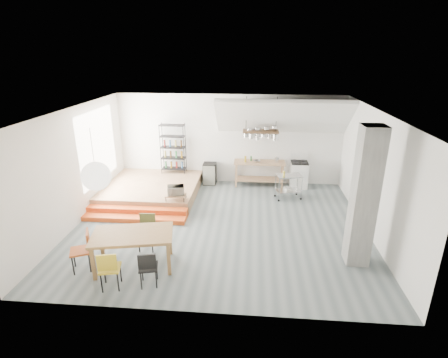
# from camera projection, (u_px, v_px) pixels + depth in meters

# --- Properties ---
(floor) EXTENTS (8.00, 8.00, 0.00)m
(floor) POSITION_uv_depth(u_px,v_px,m) (220.00, 225.00, 9.81)
(floor) COLOR #576264
(floor) RESTS_ON ground
(wall_back) EXTENTS (8.00, 0.04, 3.20)m
(wall_back) POSITION_uv_depth(u_px,v_px,m) (229.00, 140.00, 12.53)
(wall_back) COLOR silver
(wall_back) RESTS_ON ground
(wall_left) EXTENTS (0.04, 7.00, 3.20)m
(wall_left) POSITION_uv_depth(u_px,v_px,m) (75.00, 167.00, 9.58)
(wall_left) COLOR silver
(wall_left) RESTS_ON ground
(wall_right) EXTENTS (0.04, 7.00, 3.20)m
(wall_right) POSITION_uv_depth(u_px,v_px,m) (375.00, 176.00, 8.94)
(wall_right) COLOR silver
(wall_right) RESTS_ON ground
(ceiling) EXTENTS (8.00, 7.00, 0.02)m
(ceiling) POSITION_uv_depth(u_px,v_px,m) (220.00, 111.00, 8.70)
(ceiling) COLOR white
(ceiling) RESTS_ON wall_back
(slope_ceiling) EXTENTS (4.40, 1.44, 1.32)m
(slope_ceiling) POSITION_uv_depth(u_px,v_px,m) (283.00, 117.00, 11.49)
(slope_ceiling) COLOR white
(slope_ceiling) RESTS_ON wall_back
(window_pane) EXTENTS (0.02, 2.50, 2.20)m
(window_pane) POSITION_uv_depth(u_px,v_px,m) (98.00, 146.00, 10.91)
(window_pane) COLOR white
(window_pane) RESTS_ON wall_left
(platform) EXTENTS (3.00, 3.00, 0.40)m
(platform) POSITION_uv_depth(u_px,v_px,m) (152.00, 189.00, 11.81)
(platform) COLOR #956B4A
(platform) RESTS_ON ground
(step_lower) EXTENTS (3.00, 0.35, 0.13)m
(step_lower) POSITION_uv_depth(u_px,v_px,m) (134.00, 219.00, 10.04)
(step_lower) COLOR #D54C19
(step_lower) RESTS_ON ground
(step_upper) EXTENTS (3.00, 0.35, 0.27)m
(step_upper) POSITION_uv_depth(u_px,v_px,m) (138.00, 211.00, 10.34)
(step_upper) COLOR #D54C19
(step_upper) RESTS_ON ground
(concrete_column) EXTENTS (0.50, 0.50, 3.20)m
(concrete_column) POSITION_uv_depth(u_px,v_px,m) (364.00, 198.00, 7.59)
(concrete_column) COLOR slate
(concrete_column) RESTS_ON ground
(kitchen_counter) EXTENTS (1.80, 0.60, 0.91)m
(kitchen_counter) POSITION_uv_depth(u_px,v_px,m) (259.00, 169.00, 12.45)
(kitchen_counter) COLOR #956B4A
(kitchen_counter) RESTS_ON ground
(stove) EXTENTS (0.60, 0.60, 1.18)m
(stove) POSITION_uv_depth(u_px,v_px,m) (299.00, 174.00, 12.39)
(stove) COLOR white
(stove) RESTS_ON ground
(pot_rack) EXTENTS (1.20, 0.50, 1.43)m
(pot_rack) POSITION_uv_depth(u_px,v_px,m) (261.00, 133.00, 11.77)
(pot_rack) COLOR #3F2819
(pot_rack) RESTS_ON ceiling
(wire_shelving) EXTENTS (0.88, 0.38, 1.80)m
(wire_shelving) POSITION_uv_depth(u_px,v_px,m) (173.00, 148.00, 12.50)
(wire_shelving) COLOR black
(wire_shelving) RESTS_ON platform
(microwave_shelf) EXTENTS (0.60, 0.40, 0.16)m
(microwave_shelf) POSITION_uv_depth(u_px,v_px,m) (176.00, 195.00, 10.44)
(microwave_shelf) COLOR #956B4A
(microwave_shelf) RESTS_ON platform
(paper_lantern) EXTENTS (0.60, 0.60, 0.60)m
(paper_lantern) POSITION_uv_depth(u_px,v_px,m) (96.00, 176.00, 7.13)
(paper_lantern) COLOR white
(paper_lantern) RESTS_ON ceiling
(dining_table) EXTENTS (1.91, 1.31, 0.83)m
(dining_table) POSITION_uv_depth(u_px,v_px,m) (133.00, 237.00, 7.70)
(dining_table) COLOR brown
(dining_table) RESTS_ON ground
(chair_mustard) EXTENTS (0.48, 0.48, 0.89)m
(chair_mustard) POSITION_uv_depth(u_px,v_px,m) (109.00, 267.00, 7.00)
(chair_mustard) COLOR gold
(chair_mustard) RESTS_ON ground
(chair_black) EXTENTS (0.45, 0.45, 0.83)m
(chair_black) POSITION_uv_depth(u_px,v_px,m) (148.00, 266.00, 7.10)
(chair_black) COLOR black
(chair_black) RESTS_ON ground
(chair_olive) EXTENTS (0.42, 0.42, 0.88)m
(chair_olive) POSITION_uv_depth(u_px,v_px,m) (147.00, 228.00, 8.53)
(chair_olive) COLOR brown
(chair_olive) RESTS_ON ground
(chair_red) EXTENTS (0.56, 0.56, 0.93)m
(chair_red) POSITION_uv_depth(u_px,v_px,m) (83.00, 247.00, 7.66)
(chair_red) COLOR #AB4718
(chair_red) RESTS_ON ground
(rolling_cart) EXTENTS (0.90, 0.64, 0.81)m
(rolling_cart) POSITION_uv_depth(u_px,v_px,m) (289.00, 183.00, 11.40)
(rolling_cart) COLOR silver
(rolling_cart) RESTS_ON ground
(mini_fridge) EXTENTS (0.46, 0.46, 0.78)m
(mini_fridge) POSITION_uv_depth(u_px,v_px,m) (210.00, 174.00, 12.72)
(mini_fridge) COLOR black
(mini_fridge) RESTS_ON ground
(microwave) EXTENTS (0.55, 0.43, 0.27)m
(microwave) POSITION_uv_depth(u_px,v_px,m) (176.00, 190.00, 10.38)
(microwave) COLOR beige
(microwave) RESTS_ON microwave_shelf
(bowl) EXTENTS (0.29, 0.29, 0.06)m
(bowl) POSITION_uv_depth(u_px,v_px,m) (257.00, 161.00, 12.30)
(bowl) COLOR silver
(bowl) RESTS_ON kitchen_counter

